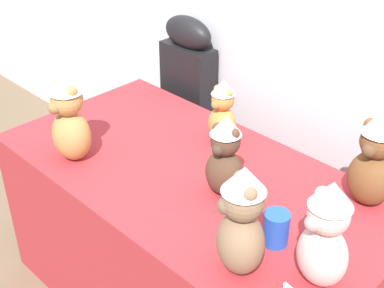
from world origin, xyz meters
The scene contains 9 objects.
display_table centered at (0.00, 0.25, 0.35)m, with size 1.52×0.79×0.70m, color maroon.
instrument_case centered at (-0.55, 0.77, 0.52)m, with size 0.28×0.13×1.04m.
teddy_bear_mocha centered at (0.44, 0.00, 0.87)m, with size 0.21×0.20×0.35m.
teddy_bear_caramel centered at (-0.39, 0.00, 0.88)m, with size 0.16×0.14×0.36m.
teddy_bear_ginger centered at (-0.07, 0.49, 0.83)m, with size 0.12×0.11×0.27m.
teddy_bear_chestnut centered at (0.54, 0.54, 0.87)m, with size 0.16×0.14×0.35m.
teddy_bear_blush centered at (0.63, 0.12, 0.87)m, with size 0.19×0.17×0.34m.
teddy_bear_cocoa centered at (0.17, 0.24, 0.85)m, with size 0.15×0.13×0.30m.
party_cup_blue centered at (0.45, 0.16, 0.76)m, with size 0.08×0.08×0.11m, color blue.
Camera 1 is at (1.14, -0.89, 1.81)m, focal length 49.82 mm.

